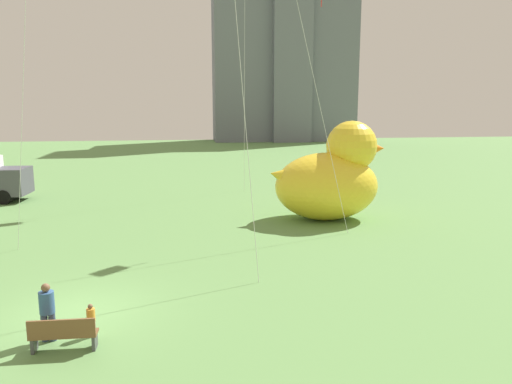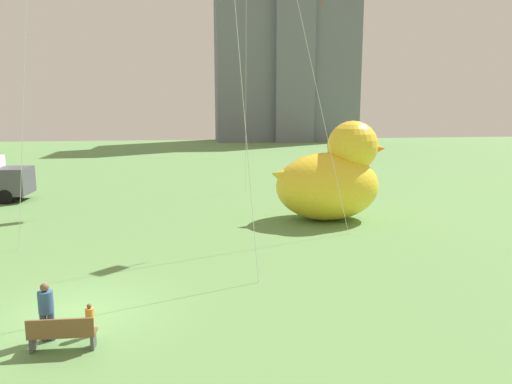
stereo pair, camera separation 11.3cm
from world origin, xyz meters
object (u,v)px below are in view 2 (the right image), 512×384
Objects in this scene: giant_inflatable_duck at (332,178)px; person_adult at (46,309)px; person_child at (90,318)px; park_bench at (62,333)px.

person_adult is at bearing -132.25° from giant_inflatable_duck.
person_child is at bearing 4.42° from person_adult.
park_bench is at bearing -127.02° from person_child.
person_child is 0.15× the size of giant_inflatable_duck.
giant_inflatable_duck reaches higher than person_child.
person_child is (0.55, 0.73, 0.03)m from park_bench.
person_adult is 16.89m from giant_inflatable_duck.
person_adult is at bearing -175.58° from person_child.
person_adult reaches higher than person_child.
person_adult is at bearing 128.60° from park_bench.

